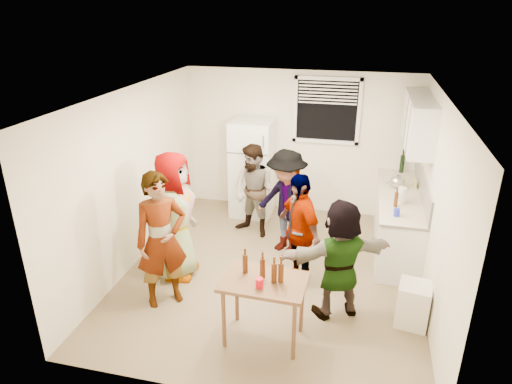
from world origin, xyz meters
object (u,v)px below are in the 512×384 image
(red_cup, at_px, (259,287))
(refrigerator, at_px, (253,168))
(blue_cup, at_px, (396,216))
(guest_orange, at_px, (335,312))
(serving_table, at_px, (263,338))
(beer_bottle_table, at_px, (245,272))
(guest_stripe, at_px, (167,300))
(guest_black, at_px, (296,281))
(kettle, at_px, (397,187))
(wine_bottle, at_px, (401,172))
(trash_bin, at_px, (413,305))
(guest_back_right, at_px, (285,250))
(guest_grey, at_px, (179,273))
(guest_back_left, at_px, (254,234))
(beer_bottle_counter, at_px, (395,207))

(red_cup, bearing_deg, refrigerator, 105.07)
(blue_cup, relative_size, guest_orange, 0.07)
(serving_table, xyz_separation_m, red_cup, (-0.02, -0.14, 0.77))
(blue_cup, height_order, beer_bottle_table, blue_cup)
(guest_stripe, distance_m, guest_black, 1.75)
(kettle, bearing_deg, red_cup, -133.24)
(refrigerator, xyz_separation_m, wine_bottle, (2.50, 0.23, 0.05))
(wine_bottle, bearing_deg, guest_black, -121.45)
(trash_bin, xyz_separation_m, guest_orange, (-0.88, -0.01, -0.25))
(wine_bottle, bearing_deg, guest_back_right, -139.16)
(guest_grey, bearing_deg, serving_table, -126.83)
(refrigerator, xyz_separation_m, beer_bottle_table, (0.69, -3.14, -0.08))
(kettle, bearing_deg, wine_bottle, 66.14)
(refrigerator, relative_size, red_cup, 15.53)
(refrigerator, relative_size, guest_back_left, 1.12)
(kettle, xyz_separation_m, serving_table, (-1.47, -2.75, -0.90))
(beer_bottle_counter, xyz_separation_m, guest_black, (-1.23, -0.80, -0.90))
(serving_table, bearing_deg, beer_bottle_counter, 54.81)
(kettle, relative_size, guest_back_left, 0.17)
(guest_back_right, bearing_deg, guest_stripe, -97.28)
(beer_bottle_table, bearing_deg, kettle, 57.20)
(red_cup, height_order, guest_back_right, red_cup)
(guest_orange, bearing_deg, red_cup, 18.98)
(guest_stripe, height_order, guest_back_right, guest_back_right)
(wine_bottle, xyz_separation_m, serving_table, (-1.57, -3.47, -0.90))
(red_cup, bearing_deg, guest_grey, 140.84)
(beer_bottle_counter, distance_m, guest_grey, 3.17)
(kettle, xyz_separation_m, wine_bottle, (0.10, 0.72, -0.00))
(guest_back_left, bearing_deg, wine_bottle, 47.46)
(kettle, distance_m, guest_back_left, 2.37)
(guest_black, bearing_deg, blue_cup, 72.82)
(refrigerator, height_order, red_cup, refrigerator)
(trash_bin, relative_size, beer_bottle_table, 2.35)
(beer_bottle_counter, bearing_deg, guest_back_left, 168.98)
(kettle, distance_m, red_cup, 3.25)
(beer_bottle_table, distance_m, guest_back_right, 2.06)
(serving_table, relative_size, guest_back_right, 0.57)
(guest_back_left, height_order, guest_black, guest_back_left)
(blue_cup, relative_size, serving_table, 0.12)
(guest_back_left, bearing_deg, beer_bottle_counter, 11.81)
(guest_orange, bearing_deg, kettle, -135.46)
(refrigerator, distance_m, wine_bottle, 2.51)
(red_cup, distance_m, guest_grey, 2.00)
(guest_back_left, height_order, guest_back_right, guest_back_right)
(beer_bottle_table, distance_m, guest_orange, 1.38)
(red_cup, relative_size, guest_orange, 0.07)
(kettle, height_order, blue_cup, kettle)
(beer_bottle_counter, height_order, red_cup, beer_bottle_counter)
(blue_cup, relative_size, beer_bottle_table, 0.48)
(beer_bottle_table, bearing_deg, guest_orange, 29.17)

